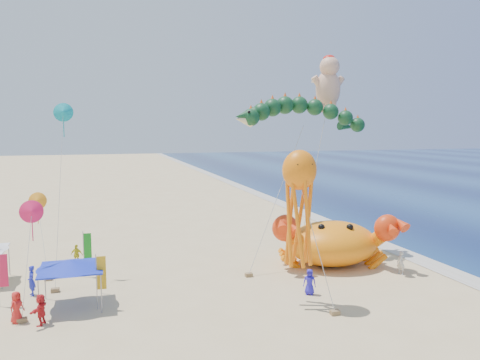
% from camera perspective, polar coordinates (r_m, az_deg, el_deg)
% --- Properties ---
extents(ground, '(320.00, 320.00, 0.00)m').
position_cam_1_polar(ground, '(33.54, 4.36, -11.36)').
color(ground, '#D1B784').
rests_on(ground, ground).
extents(foam_strip, '(320.00, 320.00, 0.00)m').
position_cam_1_polar(foam_strip, '(39.37, 21.07, -9.08)').
color(foam_strip, silver).
rests_on(foam_strip, ground).
extents(crab_inflatable, '(9.26, 7.38, 4.06)m').
position_cam_1_polar(crab_inflatable, '(35.76, 11.27, -7.37)').
color(crab_inflatable, orange).
rests_on(crab_inflatable, ground).
extents(dragon_kite, '(11.74, 5.94, 12.23)m').
position_cam_1_polar(dragon_kite, '(36.49, 7.54, 7.48)').
color(dragon_kite, '#0F381C').
rests_on(dragon_kite, ground).
extents(cherub_kite, '(3.99, 1.87, 16.16)m').
position_cam_1_polar(cherub_kite, '(40.05, 10.72, 11.61)').
color(cherub_kite, '#E8AE8D').
rests_on(cherub_kite, ground).
extents(octopus_kite, '(2.56, 3.12, 8.98)m').
position_cam_1_polar(octopus_kite, '(26.75, 7.22, -2.31)').
color(octopus_kite, orange).
rests_on(octopus_kite, ground).
extents(canopy_blue, '(3.78, 3.78, 2.71)m').
position_cam_1_polar(canopy_blue, '(28.78, -19.89, -9.66)').
color(canopy_blue, gray).
rests_on(canopy_blue, ground).
extents(feather_flags, '(7.13, 6.45, 3.20)m').
position_cam_1_polar(feather_flags, '(31.62, -22.56, -9.14)').
color(feather_flags, gray).
rests_on(feather_flags, ground).
extents(beachgoers, '(28.79, 11.84, 1.85)m').
position_cam_1_polar(beachgoers, '(31.38, -19.91, -11.35)').
color(beachgoers, yellow).
rests_on(beachgoers, ground).
extents(small_kites, '(8.04, 12.03, 11.95)m').
position_cam_1_polar(small_kites, '(33.50, -24.90, -0.57)').
color(small_kites, '#F21A53').
rests_on(small_kites, ground).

